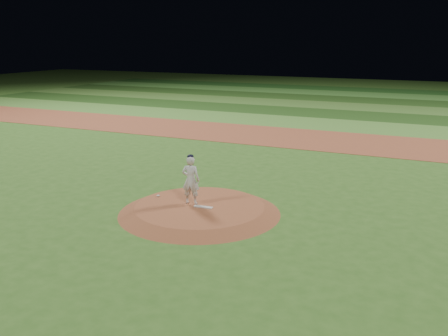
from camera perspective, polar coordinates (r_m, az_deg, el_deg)
The scene contains 12 objects.
ground at distance 17.08m, azimuth -2.80°, elevation -5.12°, with size 120.00×120.00×0.00m, color #325F1E.
infield_dirt_band at distance 29.77m, azimuth 9.67°, elevation 3.30°, with size 70.00×6.00×0.02m, color brown.
outfield_stripe_0 at distance 35.03m, azimuth 12.04°, elevation 4.88°, with size 70.00×5.00×0.02m, color #457C2D.
outfield_stripe_1 at distance 39.87m, azimuth 13.65°, elevation 5.95°, with size 70.00×5.00×0.02m, color #1E4215.
outfield_stripe_2 at distance 44.75m, azimuth 14.92°, elevation 6.78°, with size 70.00×5.00×0.02m, color #3E6C27.
outfield_stripe_3 at distance 49.65m, azimuth 15.94°, elevation 7.45°, with size 70.00×5.00×0.02m, color #204416.
outfield_stripe_4 at distance 54.56m, azimuth 16.78°, elevation 8.00°, with size 70.00×5.00×0.02m, color #3D7D2D.
outfield_stripe_5 at distance 59.50m, azimuth 17.48°, elevation 8.45°, with size 70.00×5.00×0.02m, color #1E4E19.
pitchers_mound at distance 17.03m, azimuth -2.81°, elevation -4.73°, with size 5.50×5.50×0.25m, color brown.
pitching_rubber at distance 16.82m, azimuth -2.38°, elevation -4.47°, with size 0.65×0.16×0.03m, color silver.
rosin_bag at distance 18.08m, azimuth -7.54°, elevation -3.16°, with size 0.12×0.12×0.07m, color silver.
pitcher_on_mound at distance 16.98m, azimuth -3.82°, elevation -1.34°, with size 0.68×0.51×1.74m.
Camera 1 is at (7.43, -14.25, 5.78)m, focal length 40.00 mm.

